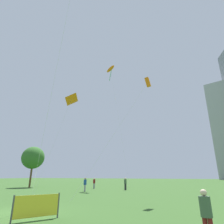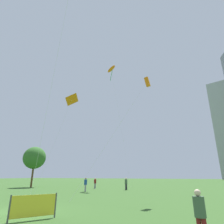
# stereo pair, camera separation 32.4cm
# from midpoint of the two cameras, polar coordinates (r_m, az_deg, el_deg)

# --- Properties ---
(ground) EXTENTS (280.00, 280.00, 0.00)m
(ground) POSITION_cam_midpoint_polar(r_m,az_deg,el_deg) (14.67, -26.25, -25.23)
(ground) COLOR #335623
(person_standing_1) EXTENTS (0.38, 0.38, 1.70)m
(person_standing_1) POSITION_cam_midpoint_polar(r_m,az_deg,el_deg) (7.88, 25.19, -25.47)
(person_standing_1) COLOR maroon
(person_standing_1) RESTS_ON ground
(person_standing_2) EXTENTS (0.42, 0.42, 1.87)m
(person_standing_2) POSITION_cam_midpoint_polar(r_m,az_deg,el_deg) (29.31, -8.41, -20.42)
(person_standing_2) COLOR gray
(person_standing_2) RESTS_ON ground
(person_standing_3) EXTENTS (0.39, 0.39, 1.76)m
(person_standing_3) POSITION_cam_midpoint_polar(r_m,az_deg,el_deg) (36.00, -5.64, -20.22)
(person_standing_3) COLOR gray
(person_standing_3) RESTS_ON ground
(person_standing_4) EXTENTS (0.41, 0.41, 1.84)m
(person_standing_4) POSITION_cam_midpoint_polar(r_m,az_deg,el_deg) (32.56, 3.71, -20.39)
(person_standing_4) COLOR #2D2D33
(person_standing_4) RESTS_ON ground
(kite_flying_0) EXTENTS (3.80, 4.50, 25.69)m
(kite_flying_0) POSITION_cam_midpoint_polar(r_m,az_deg,el_deg) (43.89, -0.67, 12.68)
(kite_flying_0) COLOR silver
(kite_flying_0) RESTS_ON ground
(kite_flying_3) EXTENTS (2.20, 5.58, 13.44)m
(kite_flying_3) POSITION_cam_midpoint_polar(r_m,az_deg,el_deg) (28.94, -12.38, 3.67)
(kite_flying_3) COLOR silver
(kite_flying_3) RESTS_ON ground
(kite_flying_5) EXTENTS (6.80, 4.47, 12.65)m
(kite_flying_5) POSITION_cam_midpoint_polar(r_m,az_deg,el_deg) (21.81, 10.13, 8.64)
(kite_flying_5) COLOR silver
(kite_flying_5) RESTS_ON ground
(park_tree_0) EXTENTS (4.40, 4.40, 7.76)m
(park_tree_0) POSITION_cam_midpoint_polar(r_m,az_deg,el_deg) (42.53, -22.75, -12.51)
(park_tree_0) COLOR brown
(park_tree_0) RESTS_ON ground
(event_banner) EXTENTS (1.26, 2.03, 1.25)m
(event_banner) POSITION_cam_midpoint_polar(r_m,az_deg,el_deg) (11.67, -22.38, -24.58)
(event_banner) COLOR #4C4C4C
(event_banner) RESTS_ON ground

